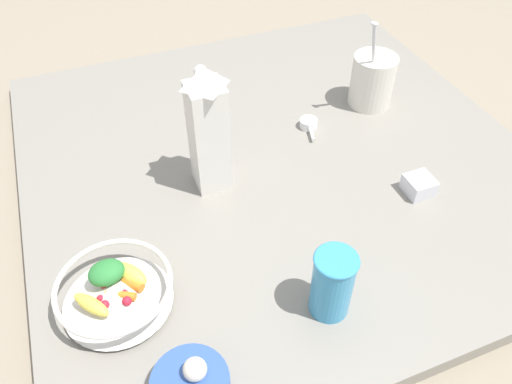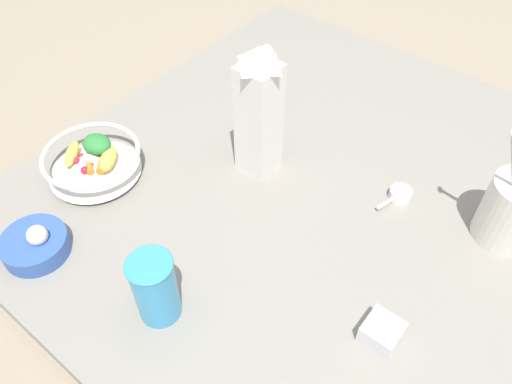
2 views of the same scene
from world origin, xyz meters
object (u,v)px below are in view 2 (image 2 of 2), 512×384
(drinking_cup, at_px, (155,287))
(garlic_bowl, at_px, (36,244))
(fruit_bowl, at_px, (93,161))
(milk_carton, at_px, (259,111))
(spice_jar, at_px, (381,333))

(drinking_cup, relative_size, garlic_bowl, 1.13)
(drinking_cup, bearing_deg, fruit_bowl, -22.67)
(milk_carton, bearing_deg, garlic_bowl, 68.06)
(garlic_bowl, bearing_deg, spice_jar, -157.35)
(fruit_bowl, distance_m, garlic_bowl, 0.22)
(fruit_bowl, relative_size, drinking_cup, 1.48)
(milk_carton, xyz_separation_m, garlic_bowl, (0.18, 0.44, -0.13))
(drinking_cup, height_order, garlic_bowl, drinking_cup)
(fruit_bowl, height_order, garlic_bowl, fruit_bowl)
(fruit_bowl, bearing_deg, garlic_bowl, 110.90)
(drinking_cup, height_order, spice_jar, drinking_cup)
(fruit_bowl, distance_m, milk_carton, 0.37)
(fruit_bowl, bearing_deg, drinking_cup, 157.33)
(fruit_bowl, xyz_separation_m, spice_jar, (-0.66, -0.04, -0.02))
(spice_jar, relative_size, garlic_bowl, 0.47)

